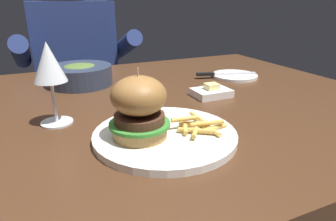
# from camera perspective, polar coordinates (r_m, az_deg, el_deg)

# --- Properties ---
(dining_table) EXTENTS (1.41, 0.97, 0.74)m
(dining_table) POSITION_cam_1_polar(r_m,az_deg,el_deg) (0.79, -7.98, -4.37)
(dining_table) COLOR #472B19
(dining_table) RESTS_ON ground
(main_plate) EXTENTS (0.27, 0.27, 0.01)m
(main_plate) POSITION_cam_1_polar(r_m,az_deg,el_deg) (0.58, -0.57, -4.70)
(main_plate) COLOR white
(main_plate) RESTS_ON dining_table
(burger_sandwich) EXTENTS (0.11, 0.11, 0.13)m
(burger_sandwich) POSITION_cam_1_polar(r_m,az_deg,el_deg) (0.54, -5.53, 0.61)
(burger_sandwich) COLOR #B78447
(burger_sandwich) RESTS_ON main_plate
(fries_pile) EXTENTS (0.10, 0.11, 0.02)m
(fries_pile) POSITION_cam_1_polar(r_m,az_deg,el_deg) (0.58, 5.80, -2.81)
(fries_pile) COLOR #E0B251
(fries_pile) RESTS_ON main_plate
(wine_glass) EXTENTS (0.07, 0.07, 0.17)m
(wine_glass) POSITION_cam_1_polar(r_m,az_deg,el_deg) (0.65, -21.73, 7.97)
(wine_glass) COLOR silver
(wine_glass) RESTS_ON dining_table
(bread_plate) EXTENTS (0.15, 0.15, 0.01)m
(bread_plate) POSITION_cam_1_polar(r_m,az_deg,el_deg) (1.05, 12.57, 6.47)
(bread_plate) COLOR white
(bread_plate) RESTS_ON dining_table
(table_knife) EXTENTS (0.20, 0.07, 0.01)m
(table_knife) POSITION_cam_1_polar(r_m,az_deg,el_deg) (1.03, 9.99, 6.90)
(table_knife) COLOR silver
(table_knife) RESTS_ON bread_plate
(butter_dish) EXTENTS (0.10, 0.08, 0.04)m
(butter_dish) POSITION_cam_1_polar(r_m,az_deg,el_deg) (0.83, 8.24, 3.50)
(butter_dish) COLOR white
(butter_dish) RESTS_ON dining_table
(soup_bowl) EXTENTS (0.19, 0.19, 0.07)m
(soup_bowl) POSITION_cam_1_polar(r_m,az_deg,el_deg) (0.97, -16.36, 6.60)
(soup_bowl) COLOR #2D384C
(soup_bowl) RESTS_ON dining_table
(diner_person) EXTENTS (0.51, 0.36, 1.18)m
(diner_person) POSITION_cam_1_polar(r_m,az_deg,el_deg) (1.52, -16.68, 3.41)
(diner_person) COLOR #282833
(diner_person) RESTS_ON ground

